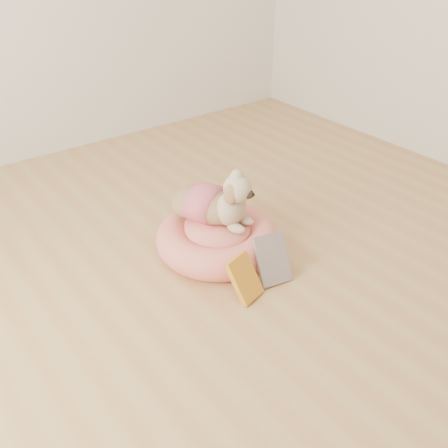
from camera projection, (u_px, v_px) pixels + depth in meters
floor at (270, 352)px, 1.86m from camera, size 4.50×4.50×0.00m
pet_bed at (218, 238)px, 2.37m from camera, size 0.59×0.59×0.15m
dog at (215, 193)px, 2.28m from camera, size 0.42×0.49×0.30m
book_yellow at (244, 278)px, 2.08m from camera, size 0.16×0.15×0.18m
book_white at (272, 259)px, 2.17m from camera, size 0.17×0.15×0.21m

